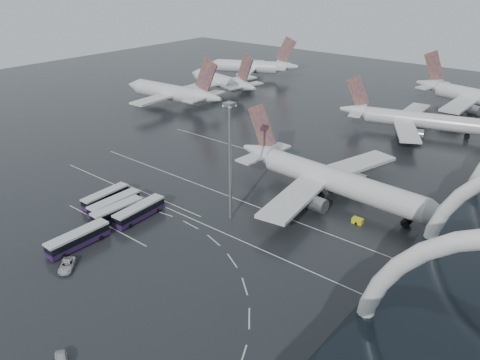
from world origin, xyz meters
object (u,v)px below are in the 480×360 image
Objects in this scene: airliner_gate_b at (413,120)px; bus_row_near_a at (105,197)px; jet_remote_far at (253,67)px; gse_cart_belly_a at (358,221)px; floodlight_mast at (230,148)px; bus_row_near_d at (139,211)px; bus_row_far_c at (78,239)px; jet_remote_mid at (222,82)px; gse_cart_belly_e at (370,192)px; gse_cart_belly_c at (284,211)px; van_curve_a at (67,265)px; bus_row_near_c at (117,211)px; airliner_main at (330,180)px; jet_remote_west at (174,93)px; bus_row_near_b at (114,204)px.

airliner_gate_b reaches higher than bus_row_near_a.
gse_cart_belly_a is at bearing 110.97° from jet_remote_far.
airliner_gate_b is 1.89× the size of floodlight_mast.
bus_row_far_c reaches higher than bus_row_near_d.
airliner_gate_b is 85.32m from jet_remote_mid.
jet_remote_mid is 3.42× the size of bus_row_far_c.
jet_remote_far is at bearing 140.65° from gse_cart_belly_e.
bus_row_near_a is 5.06× the size of gse_cart_belly_c.
floodlight_mast is at bearing -29.80° from bus_row_far_c.
bus_row_far_c is at bearing -118.65° from airliner_gate_b.
bus_row_far_c is at bearing 85.57° from van_curve_a.
bus_row_near_a is 8.48m from bus_row_near_c.
gse_cart_belly_e is (35.47, 60.02, -1.24)m from bus_row_far_c.
bus_row_near_c is 5.06m from bus_row_near_d.
bus_row_near_a is 12.22m from bus_row_near_d.
airliner_main is at bearing 22.65° from van_curve_a.
airliner_gate_b is 1.03× the size of jet_remote_west.
airliner_main reaches higher than bus_row_near_d.
gse_cart_belly_a is 1.12× the size of gse_cart_belly_e.
van_curve_a is at bearing -139.55° from bus_row_far_c.
jet_remote_far is 8.54× the size of van_curve_a.
bus_row_near_a is 42.91m from gse_cart_belly_c.
jet_remote_far reaches higher than airliner_main.
gse_cart_belly_e is (11.13, 21.72, -0.09)m from gse_cart_belly_c.
jet_remote_west is 88.14m from bus_row_near_b.
floodlight_mast is 10.98× the size of gse_cart_belly_c.
gse_cart_belly_c is at bearing 49.79° from floodlight_mast.
jet_remote_mid is 8.67× the size of van_curve_a.
floodlight_mast is at bearing 140.37° from jet_remote_west.
airliner_main reaches higher than bus_row_near_c.
jet_remote_mid is 114.20m from bus_row_near_d.
airliner_gate_b reaches higher than van_curve_a.
jet_remote_mid is at bearing 149.34° from airliner_main.
bus_row_near_a is at bearing 121.45° from jet_remote_west.
gse_cart_belly_c is 1.16× the size of gse_cart_belly_e.
gse_cart_belly_c is (-0.92, -75.05, -3.82)m from airliner_gate_b.
jet_remote_far is 3.66× the size of bus_row_near_a.
bus_row_near_c is 5.15× the size of gse_cart_belly_c.
bus_row_near_d is (61.21, -68.18, -3.78)m from jet_remote_west.
jet_remote_west is (-89.21, 31.90, 0.61)m from airliner_main.
bus_row_far_c is at bearing -120.58° from gse_cart_belly_e.
bus_row_near_d is at bearing 56.94° from van_curve_a.
airliner_main is 11.04× the size of van_curve_a.
bus_row_near_b is at bearing -105.51° from bus_row_near_a.
bus_row_near_a is (-40.22, -36.60, -3.31)m from airliner_main.
jet_remote_west reaches higher than airliner_main.
bus_row_near_a is at bearing 74.36° from bus_row_near_c.
van_curve_a is at bearing -115.72° from airliner_gate_b.
gse_cart_belly_a is at bearing -51.19° from bus_row_near_c.
airliner_gate_b is at bearing -13.89° from bus_row_near_c.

